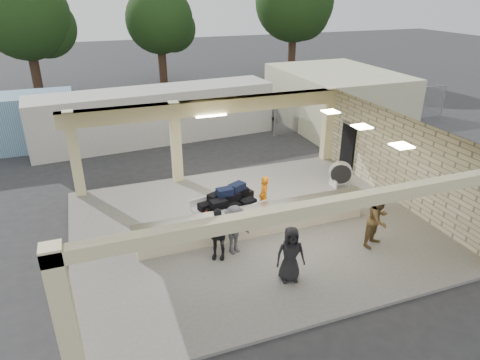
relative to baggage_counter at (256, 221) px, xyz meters
name	(u,v)px	position (x,y,z in m)	size (l,w,h in m)	color
ground	(250,229)	(0.00, 0.50, -0.59)	(120.00, 120.00, 0.00)	#29292B
pavilion	(249,186)	(0.21, 1.16, 0.76)	(12.01, 10.00, 3.55)	slate
baggage_counter	(256,221)	(0.00, 0.00, 0.00)	(8.20, 0.58, 0.98)	beige
luggage_cart	(229,204)	(-0.62, 1.00, 0.26)	(2.67, 2.01, 1.39)	silver
drum_fan	(341,173)	(4.77, 2.33, 0.08)	(0.98, 0.73, 1.05)	silver
baggage_handler	(264,198)	(0.67, 0.94, 0.32)	(0.59, 0.32, 1.60)	orange
passenger_a	(378,219)	(3.38, -1.97, 0.44)	(0.90, 0.40, 1.85)	brown
passenger_b	(218,234)	(-1.63, -0.90, 0.37)	(1.00, 0.36, 1.71)	black
passenger_c	(235,230)	(-1.06, -0.82, 0.33)	(1.06, 0.37, 1.64)	#444348
passenger_d	(290,254)	(-0.04, -2.64, 0.36)	(0.83, 0.34, 1.69)	black
car_white_a	(287,106)	(7.47, 13.02, 0.08)	(2.21, 4.65, 1.33)	silver
car_white_b	(351,98)	(12.55, 13.34, 0.10)	(1.63, 4.36, 1.38)	silver
car_dark	(270,99)	(7.12, 14.97, 0.14)	(1.53, 4.35, 1.45)	black
container_white	(156,115)	(-1.30, 11.22, 0.81)	(12.93, 2.59, 2.80)	silver
fence	(365,108)	(11.00, 9.50, 0.47)	(12.06, 0.06, 2.03)	gray
tree_left	(30,19)	(-7.68, 24.66, 5.00)	(6.60, 6.30, 9.00)	#382619
tree_mid	(163,22)	(2.32, 26.66, 4.38)	(6.00, 5.60, 8.00)	#382619
tree_right	(296,5)	(14.32, 25.66, 5.63)	(7.20, 7.00, 10.00)	#382619
adjacent_building	(336,98)	(9.50, 10.50, 1.01)	(6.00, 8.00, 3.20)	beige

